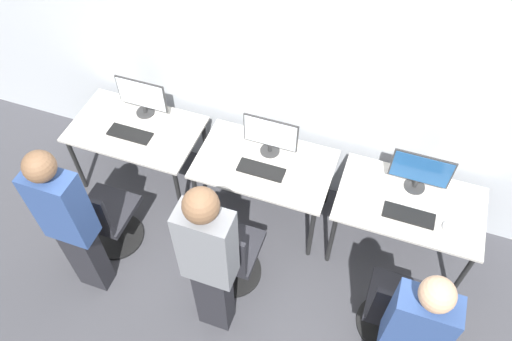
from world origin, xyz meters
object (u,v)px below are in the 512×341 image
(mouse_left, at_px, (160,140))
(person_center, at_px, (209,261))
(office_chair_right, at_px, (394,312))
(monitor_right, at_px, (420,171))
(office_chair_center, at_px, (230,256))
(monitor_left, at_px, (142,96))
(monitor_center, at_px, (270,135))
(mouse_right, at_px, (446,226))
(office_chair_left, at_px, (105,219))
(keyboard_right, at_px, (409,215))
(keyboard_center, at_px, (261,170))
(person_right, at_px, (410,337))
(person_left, at_px, (69,222))
(keyboard_left, at_px, (130,134))
(mouse_center, at_px, (292,177))

(mouse_left, xyz_separation_m, person_center, (0.92, -1.05, 0.21))
(office_chair_right, bearing_deg, monitor_right, 94.33)
(office_chair_center, bearing_deg, monitor_left, 141.00)
(monitor_center, xyz_separation_m, mouse_right, (1.50, -0.28, -0.18))
(monitor_left, xyz_separation_m, monitor_center, (1.22, -0.06, 0.00))
(office_chair_left, distance_m, monitor_right, 2.61)
(keyboard_right, bearing_deg, monitor_right, 90.00)
(office_chair_left, xyz_separation_m, keyboard_center, (1.16, 0.69, 0.34))
(office_chair_center, distance_m, mouse_right, 1.69)
(mouse_left, relative_size, monitor_right, 0.19)
(office_chair_center, xyz_separation_m, monitor_right, (1.25, 0.92, 0.53))
(monitor_left, relative_size, keyboard_right, 1.19)
(keyboard_right, distance_m, person_right, 1.02)
(person_left, height_order, office_chair_right, person_left)
(person_left, distance_m, office_chair_center, 1.25)
(mouse_left, height_order, office_chair_center, office_chair_center)
(monitor_left, height_order, keyboard_left, monitor_left)
(keyboard_left, xyz_separation_m, person_left, (0.12, -1.05, 0.17))
(mouse_center, xyz_separation_m, monitor_right, (0.96, 0.25, 0.18))
(office_chair_center, distance_m, keyboard_right, 1.44)
(keyboard_left, distance_m, person_right, 2.78)
(mouse_center, bearing_deg, monitor_center, 139.58)
(monitor_right, relative_size, keyboard_right, 1.19)
(monitor_left, bearing_deg, monitor_right, -0.91)
(person_center, height_order, mouse_right, person_center)
(keyboard_left, height_order, keyboard_center, same)
(mouse_left, xyz_separation_m, person_left, (-0.17, -1.07, 0.17))
(office_chair_center, distance_m, person_center, 0.67)
(person_right, bearing_deg, mouse_right, 81.43)
(mouse_left, height_order, keyboard_right, mouse_left)
(keyboard_right, bearing_deg, person_center, -141.34)
(office_chair_left, relative_size, mouse_right, 9.94)
(keyboard_center, bearing_deg, office_chair_center, -92.94)
(keyboard_left, xyz_separation_m, mouse_center, (1.48, 0.01, 0.01))
(monitor_right, bearing_deg, office_chair_left, -158.37)
(person_center, relative_size, mouse_right, 18.84)
(keyboard_left, xyz_separation_m, mouse_left, (0.28, 0.01, 0.01))
(person_center, bearing_deg, mouse_center, 75.19)
(office_chair_right, bearing_deg, monitor_center, 144.60)
(mouse_left, distance_m, person_left, 1.10)
(monitor_left, height_order, mouse_left, monitor_left)
(person_center, bearing_deg, mouse_left, 131.40)
(office_chair_left, bearing_deg, monitor_left, 93.56)
(person_center, bearing_deg, office_chair_left, 163.27)
(mouse_left, distance_m, person_center, 1.41)
(office_chair_center, bearing_deg, mouse_center, 66.27)
(person_center, distance_m, mouse_right, 1.82)
(keyboard_left, bearing_deg, person_left, -83.73)
(person_center, xyz_separation_m, person_right, (1.36, -0.02, -0.10))
(mouse_left, relative_size, monitor_center, 0.19)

